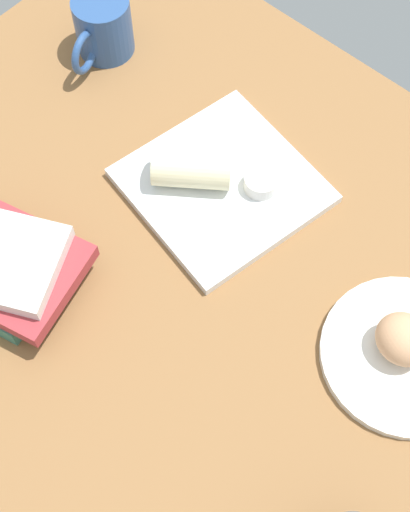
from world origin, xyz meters
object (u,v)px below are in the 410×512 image
round_plate (404,355)px  coffee_mug (102,27)px  sauce_cup (261,182)px  scone_pastry (404,339)px  square_plate (222,186)px  breakfast_wrap (192,168)px

round_plate → coffee_mug: size_ratio=1.57×
sauce_cup → round_plate: bearing=-13.0°
scone_pastry → coffee_mug: (-67.37, 11.82, 0.73)cm
scone_pastry → square_plate: scone_pastry is taller
breakfast_wrap → coffee_mug: coffee_mug is taller
round_plate → square_plate: 35.87cm
round_plate → scone_pastry: (-1.18, 0.01, 3.73)cm
square_plate → sauce_cup: (4.71, 3.20, 2.09)cm
round_plate → breakfast_wrap: bearing=178.0°
square_plate → breakfast_wrap: (-3.77, -2.56, 3.70)cm
round_plate → square_plate: (-35.65, 3.94, 0.10)cm
round_plate → scone_pastry: size_ratio=2.97×
square_plate → sauce_cup: bearing=34.2°
breakfast_wrap → coffee_mug: 30.96cm
round_plate → coffee_mug: coffee_mug is taller
square_plate → coffee_mug: size_ratio=1.76×
round_plate → breakfast_wrap: breakfast_wrap is taller
round_plate → scone_pastry: scone_pastry is taller
breakfast_wrap → scone_pastry: bearing=50.8°
round_plate → coffee_mug: (-68.55, 11.82, 4.46)cm
sauce_cup → coffee_mug: 37.97cm
square_plate → sauce_cup: 6.07cm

